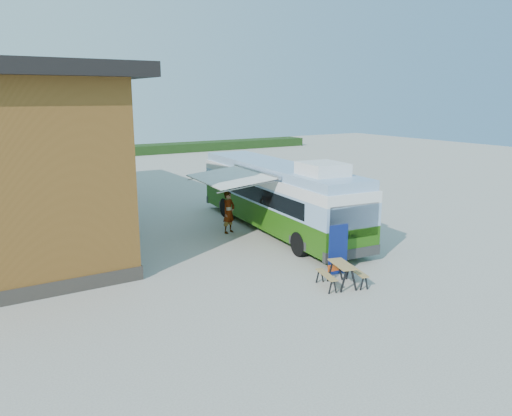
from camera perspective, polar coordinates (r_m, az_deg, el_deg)
ground at (r=21.26m, az=3.93°, el=-4.86°), size 100.00×100.00×0.00m
hedge at (r=58.25m, az=-11.63°, el=6.62°), size 40.00×3.00×1.00m
bus at (r=24.03m, az=2.45°, el=1.62°), size 3.64×12.38×3.75m
awning at (r=22.49m, az=-2.58°, el=3.28°), size 3.12×4.61×0.53m
banner at (r=18.40m, az=9.34°, el=-5.27°), size 0.83×0.23×1.90m
picnic_table at (r=17.42m, az=9.80°, el=-6.93°), size 1.70×1.59×0.81m
person_a at (r=23.71m, az=-3.13°, el=-0.47°), size 0.86×0.73×2.02m
person_b at (r=29.20m, az=-15.79°, el=1.43°), size 1.16×1.12×1.88m
slurry_tanker at (r=36.70m, az=-21.73°, el=3.76°), size 2.14×5.97×2.21m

